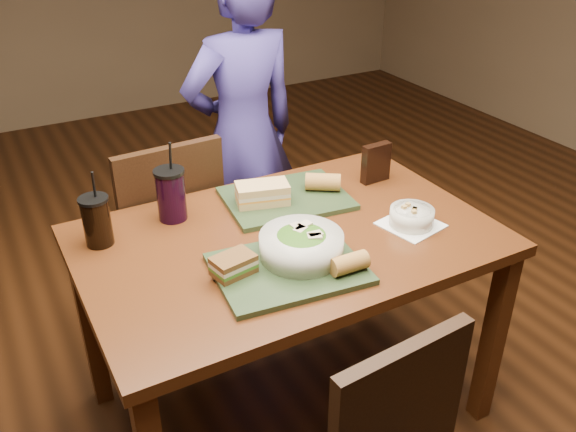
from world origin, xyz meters
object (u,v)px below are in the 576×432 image
Objects in this scene: dining_table at (288,259)px; chip_bag at (376,163)px; baguette_near at (349,263)px; tray_far at (286,198)px; tray_near at (288,269)px; chair_far at (169,236)px; diner at (243,136)px; salad_bowl at (301,244)px; sandwich_near at (233,265)px; sandwich_far at (262,193)px; baguette_far at (323,182)px; cup_berry at (171,194)px; soup_bowl at (412,217)px; cup_cola at (97,221)px.

dining_table is 0.54m from chip_bag.
tray_far is at bearing 82.46° from baguette_near.
baguette_near reaches higher than tray_far.
baguette_near reaches higher than tray_near.
chair_far is 6.33× the size of chip_bag.
diner is 0.69m from chip_bag.
chair_far is at bearing 105.01° from salad_bowl.
tray_near is 0.68m from chip_bag.
dining_table is at bearing -117.06° from tray_far.
sandwich_far is (0.26, 0.34, 0.01)m from sandwich_near.
sandwich_near is at bearing -158.59° from chip_bag.
baguette_far is at bearing 87.71° from diner.
salad_bowl is 0.90× the size of cup_berry.
soup_bowl reaches higher than tray_far.
baguette_far is at bearing 112.72° from soup_bowl.
diner is 11.52× the size of sandwich_near.
tray_far is (-0.12, -0.62, 0.01)m from diner.
sandwich_near is at bearing -151.77° from dining_table.
baguette_near is (0.27, -0.84, 0.28)m from chair_far.
cup_cola is 0.26m from cup_berry.
diner is 0.63m from tray_far.
salad_bowl is 1.90× the size of sandwich_near.
chip_bag is at bearing -3.22° from tray_far.
soup_bowl is at bearing 22.94° from baguette_near.
sandwich_near is (-0.63, 0.00, 0.01)m from soup_bowl.
chip_bag reaches higher than sandwich_far.
baguette_far is 0.85× the size of chip_bag.
diner is at bearing 98.99° from soup_bowl.
sandwich_near is 0.43m from sandwich_far.
sandwich_far is at bearing 175.77° from baguette_far.
diner reaches higher than sandwich_far.
tray_near is 0.48m from soup_bowl.
tray_far is (0.20, 0.39, 0.00)m from tray_near.
sandwich_far is at bearing -178.19° from tray_far.
chair_far reaches higher than baguette_near.
dining_table is 9.97× the size of sandwich_near.
salad_bowl is at bearing -98.09° from sandwich_far.
baguette_far is (-0.14, 0.33, 0.02)m from soup_bowl.
cup_berry reaches higher than sandwich_far.
chair_far is 2.21× the size of tray_near.
cup_cola reaches higher than sandwich_far.
tray_far is at bearing 62.94° from dining_table.
baguette_far is at bearing 46.95° from tray_near.
sandwich_near is 0.48× the size of cup_berry.
sandwich_far is at bearing 93.28° from baguette_near.
sandwich_far reaches higher than baguette_near.
sandwich_far reaches higher than tray_near.
cup_berry is at bearing 119.91° from baguette_near.
chair_far is 0.66m from baguette_far.
cup_berry reaches higher than tray_near.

